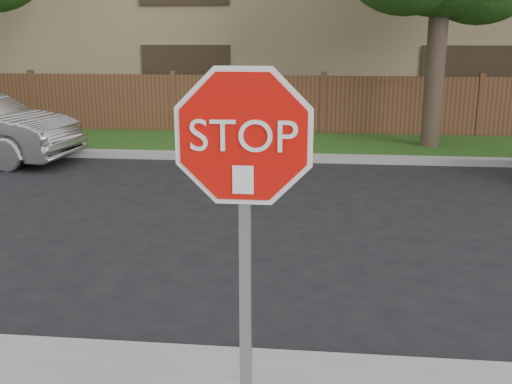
# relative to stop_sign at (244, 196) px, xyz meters

# --- Properties ---
(ground) EXTENTS (90.00, 90.00, 0.00)m
(ground) POSITION_rel_stop_sign_xyz_m (0.44, 1.48, -1.83)
(ground) COLOR black
(ground) RESTS_ON ground
(far_curb) EXTENTS (70.00, 0.30, 0.15)m
(far_curb) POSITION_rel_stop_sign_xyz_m (0.44, 9.63, -1.75)
(far_curb) COLOR gray
(far_curb) RESTS_ON ground
(grass_strip) EXTENTS (70.00, 3.00, 0.12)m
(grass_strip) POSITION_rel_stop_sign_xyz_m (0.44, 11.28, -1.77)
(grass_strip) COLOR #1E4714
(grass_strip) RESTS_ON ground
(fence) EXTENTS (70.00, 0.12, 1.60)m
(fence) POSITION_rel_stop_sign_xyz_m (0.44, 12.88, -1.03)
(fence) COLOR #4D2D1B
(fence) RESTS_ON ground
(apartment_building) EXTENTS (35.20, 9.20, 7.20)m
(apartment_building) POSITION_rel_stop_sign_xyz_m (0.44, 18.48, 1.70)
(apartment_building) COLOR #9A895F
(apartment_building) RESTS_ON ground
(stop_sign) EXTENTS (1.01, 0.13, 2.55)m
(stop_sign) POSITION_rel_stop_sign_xyz_m (0.00, 0.00, 0.00)
(stop_sign) COLOR gray
(stop_sign) RESTS_ON sidewalk_near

